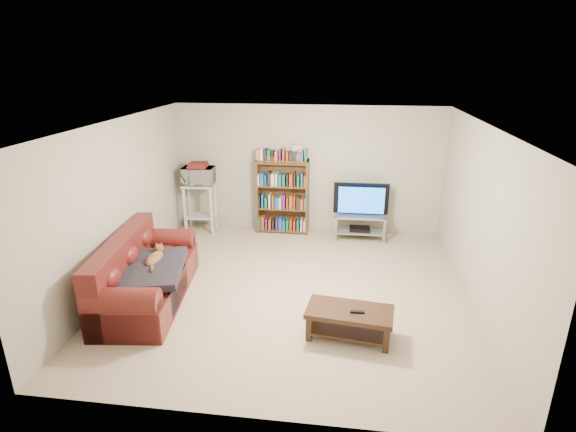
% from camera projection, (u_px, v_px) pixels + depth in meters
% --- Properties ---
extents(floor, '(5.00, 5.00, 0.00)m').
position_uv_depth(floor, '(291.00, 290.00, 6.56)').
color(floor, beige).
rests_on(floor, ground).
extents(ceiling, '(5.00, 5.00, 0.00)m').
position_uv_depth(ceiling, '(292.00, 124.00, 5.75)').
color(ceiling, white).
rests_on(ceiling, ground).
extents(wall_back, '(5.00, 0.00, 5.00)m').
position_uv_depth(wall_back, '(308.00, 170.00, 8.49)').
color(wall_back, beige).
rests_on(wall_back, ground).
extents(wall_front, '(5.00, 0.00, 5.00)m').
position_uv_depth(wall_front, '(255.00, 307.00, 3.82)').
color(wall_front, beige).
rests_on(wall_front, ground).
extents(wall_left, '(0.00, 5.00, 5.00)m').
position_uv_depth(wall_left, '(119.00, 205.00, 6.46)').
color(wall_left, beige).
rests_on(wall_left, ground).
extents(wall_right, '(0.00, 5.00, 5.00)m').
position_uv_depth(wall_right, '(482.00, 220.00, 5.85)').
color(wall_right, beige).
rests_on(wall_right, ground).
extents(sofa, '(1.18, 2.25, 0.92)m').
position_uv_depth(sofa, '(142.00, 278.00, 6.20)').
color(sofa, maroon).
rests_on(sofa, floor).
extents(blanket, '(1.03, 1.22, 0.19)m').
position_uv_depth(blanket, '(151.00, 269.00, 5.98)').
color(blanket, '#25222B').
rests_on(blanket, sofa).
extents(cat, '(0.30, 0.61, 0.18)m').
position_uv_depth(cat, '(154.00, 259.00, 6.15)').
color(cat, brown).
rests_on(cat, sofa).
extents(coffee_table, '(1.08, 0.64, 0.37)m').
position_uv_depth(coffee_table, '(349.00, 318.00, 5.38)').
color(coffee_table, '#351F12').
rests_on(coffee_table, floor).
extents(remote, '(0.17, 0.05, 0.02)m').
position_uv_depth(remote, '(357.00, 312.00, 5.27)').
color(remote, black).
rests_on(remote, coffee_table).
extents(tv_stand, '(0.94, 0.43, 0.47)m').
position_uv_depth(tv_stand, '(360.00, 222.00, 8.31)').
color(tv_stand, '#999EA3').
rests_on(tv_stand, floor).
extents(television, '(1.01, 0.14, 0.58)m').
position_uv_depth(television, '(361.00, 200.00, 8.16)').
color(television, black).
rests_on(television, tv_stand).
extents(dvd_player, '(0.38, 0.26, 0.06)m').
position_uv_depth(dvd_player, '(359.00, 229.00, 8.35)').
color(dvd_player, black).
rests_on(dvd_player, tv_stand).
extents(bookshelf, '(0.99, 0.31, 1.42)m').
position_uv_depth(bookshelf, '(283.00, 195.00, 8.52)').
color(bookshelf, brown).
rests_on(bookshelf, floor).
extents(shelf_clutter, '(0.72, 0.22, 0.28)m').
position_uv_depth(shelf_clutter, '(288.00, 154.00, 8.25)').
color(shelf_clutter, silver).
rests_on(shelf_clutter, bookshelf).
extents(microwave_stand, '(0.62, 0.47, 0.94)m').
position_uv_depth(microwave_stand, '(200.00, 201.00, 8.60)').
color(microwave_stand, silver).
rests_on(microwave_stand, floor).
extents(microwave, '(0.61, 0.44, 0.32)m').
position_uv_depth(microwave, '(198.00, 176.00, 8.43)').
color(microwave, silver).
rests_on(microwave, microwave_stand).
extents(game_boxes, '(0.36, 0.33, 0.05)m').
position_uv_depth(game_boxes, '(198.00, 166.00, 8.37)').
color(game_boxes, maroon).
rests_on(game_boxes, microwave).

